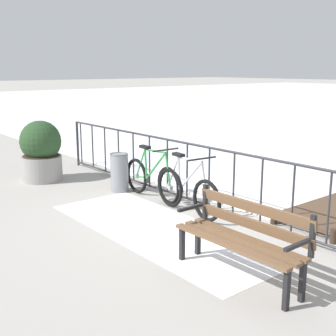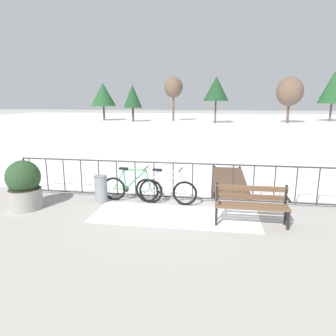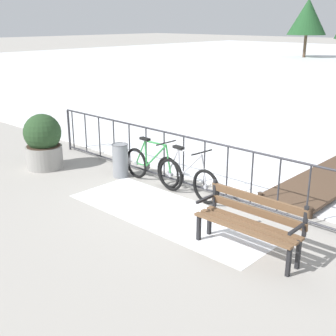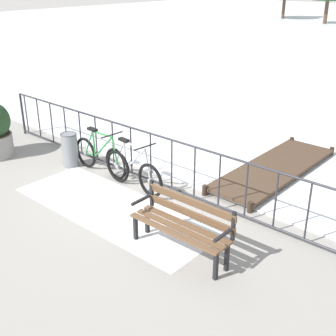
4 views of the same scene
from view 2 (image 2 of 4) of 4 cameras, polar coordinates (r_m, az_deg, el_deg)
name	(u,v)px [view 2 (image 2 of 4)]	position (r m, az deg, el deg)	size (l,w,h in m)	color
ground_plane	(173,199)	(8.47, 0.96, -6.00)	(160.00, 160.00, 0.00)	#9E9991
frozen_pond	(207,124)	(36.46, 7.37, 8.36)	(80.00, 56.00, 0.03)	white
snow_patch	(175,216)	(7.32, 1.31, -9.03)	(3.98, 1.47, 0.01)	white
railing_fence	(173,180)	(8.31, 0.98, -2.34)	(9.06, 0.06, 1.07)	#2D2D33
bicycle_near_railing	(132,189)	(8.26, -6.84, -3.90)	(1.71, 0.52, 0.97)	black
bicycle_second	(166,190)	(8.04, -0.46, -4.27)	(1.71, 0.52, 0.97)	black
park_bench	(251,202)	(6.97, 15.54, -6.21)	(1.60, 0.49, 0.89)	brown
planter_with_shrub	(24,185)	(8.45, -25.70, -2.93)	(0.85, 0.85, 1.25)	gray
trash_bin	(101,189)	(8.38, -12.62, -3.85)	(0.35, 0.35, 0.73)	gray
wooden_dock	(228,179)	(10.33, 11.40, -2.11)	(1.10, 3.58, 0.20)	#4C3828
tree_far_west	(133,96)	(39.86, -6.75, 13.36)	(2.40, 2.40, 4.70)	brown
tree_west_mid	(333,87)	(45.49, 28.94, 13.29)	(3.60, 3.60, 6.45)	brown
tree_centre	(290,92)	(39.60, 22.15, 13.30)	(3.12, 3.12, 5.48)	brown
tree_east_mid	(216,89)	(37.30, 9.15, 14.67)	(3.02, 3.02, 5.54)	brown
tree_far_east	(103,95)	(42.98, -12.23, 13.49)	(3.40, 3.40, 5.05)	brown
tree_extra	(174,88)	(40.99, 1.06, 15.05)	(2.43, 2.43, 5.77)	brown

